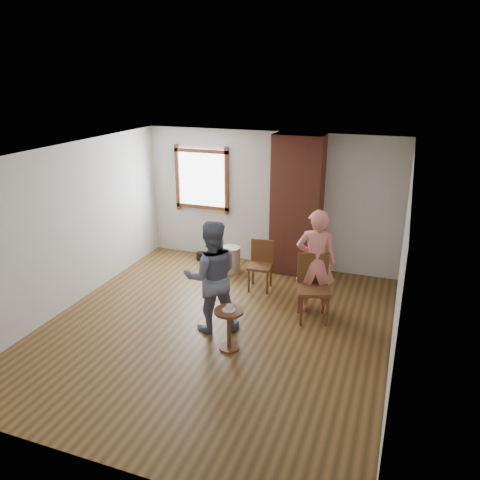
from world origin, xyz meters
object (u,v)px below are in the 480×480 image
at_px(stoneware_crock, 230,259).
at_px(person_pink, 316,262).
at_px(dining_chair_right, 313,284).
at_px(dining_chair_left, 261,262).
at_px(man, 212,277).
at_px(side_table, 229,323).

height_order(stoneware_crock, person_pink, person_pink).
relative_size(dining_chair_right, person_pink, 0.60).
relative_size(stoneware_crock, dining_chair_left, 0.57).
distance_m(dining_chair_left, man, 1.65).
height_order(stoneware_crock, side_table, side_table).
xyz_separation_m(side_table, man, (-0.43, 0.43, 0.44)).
relative_size(man, person_pink, 0.99).
distance_m(dining_chair_right, person_pink, 0.34).
height_order(stoneware_crock, dining_chair_left, dining_chair_left).
relative_size(dining_chair_left, person_pink, 0.51).
bearing_deg(dining_chair_right, stoneware_crock, 128.24).
xyz_separation_m(stoneware_crock, person_pink, (1.82, -1.04, 0.60)).
bearing_deg(dining_chair_right, person_pink, 76.23).
height_order(man, person_pink, person_pink).
bearing_deg(dining_chair_left, person_pink, -32.92).
relative_size(stoneware_crock, man, 0.29).
xyz_separation_m(dining_chair_left, side_table, (0.18, -2.02, -0.08)).
height_order(dining_chair_left, man, man).
height_order(dining_chair_right, person_pink, person_pink).
relative_size(stoneware_crock, side_table, 0.81).
xyz_separation_m(side_table, person_pink, (0.87, 1.47, 0.44)).
bearing_deg(stoneware_crock, dining_chair_right, -33.94).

